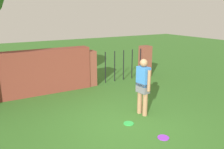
% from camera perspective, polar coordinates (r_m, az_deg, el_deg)
% --- Properties ---
extents(ground_plane, '(40.00, 40.00, 0.00)m').
position_cam_1_polar(ground_plane, '(6.21, 3.51, -12.39)').
color(ground_plane, '#336623').
extents(brick_wall, '(4.16, 0.50, 1.58)m').
position_cam_1_polar(brick_wall, '(8.64, -18.73, 0.35)').
color(brick_wall, brown).
rests_on(brick_wall, ground).
extents(person, '(0.26, 0.54, 1.62)m').
position_cam_1_polar(person, '(6.59, 7.56, -2.41)').
color(person, '#9E704C').
rests_on(person, ground).
extents(fence_gate, '(3.21, 0.44, 1.40)m').
position_cam_1_polar(fence_gate, '(9.96, 1.75, 2.43)').
color(fence_gate, brown).
rests_on(fence_gate, ground).
extents(frisbee_purple, '(0.27, 0.27, 0.02)m').
position_cam_1_polar(frisbee_purple, '(5.79, 12.38, -14.78)').
color(frisbee_purple, purple).
rests_on(frisbee_purple, ground).
extents(frisbee_green, '(0.27, 0.27, 0.02)m').
position_cam_1_polar(frisbee_green, '(6.32, 4.08, -11.80)').
color(frisbee_green, green).
rests_on(frisbee_green, ground).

